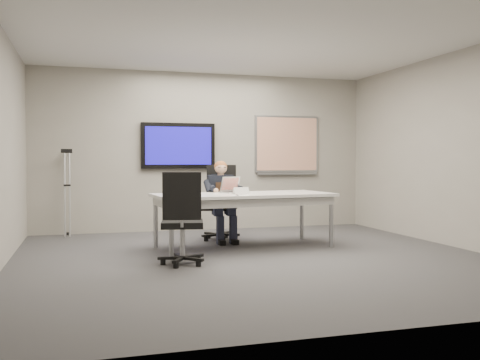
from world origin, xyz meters
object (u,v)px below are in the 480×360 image
object	(u,v)px
office_chair_near	(182,236)
laptop	(232,189)
office_chair_far	(220,216)
seated_person	(223,209)
conference_table	(244,200)

from	to	relation	value
office_chair_near	laptop	world-z (taller)	office_chair_near
office_chair_far	office_chair_near	size ratio (longest dim) A/B	1.06
office_chair_far	seated_person	distance (m)	0.28
laptop	conference_table	bearing A→B (deg)	-91.15
conference_table	office_chair_near	distance (m)	1.52
office_chair_near	office_chair_far	bearing A→B (deg)	-104.88
office_chair_far	seated_person	xyz separation A→B (m)	(-0.02, -0.25, 0.13)
conference_table	office_chair_far	size ratio (longest dim) A/B	2.21
laptop	office_chair_far	bearing A→B (deg)	68.88
seated_person	office_chair_near	bearing A→B (deg)	-113.08
conference_table	office_chair_far	distance (m)	0.94
office_chair_near	conference_table	bearing A→B (deg)	-124.51
conference_table	laptop	xyz separation A→B (m)	(-0.10, 0.26, 0.15)
laptop	office_chair_near	bearing A→B (deg)	-149.64
conference_table	office_chair_near	xyz separation A→B (m)	(-1.06, -1.03, -0.34)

